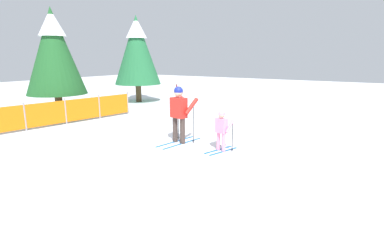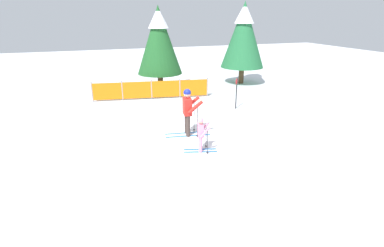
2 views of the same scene
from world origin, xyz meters
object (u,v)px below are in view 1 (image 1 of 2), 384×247
Objects in this scene: skier_child at (222,128)px; conifer_near at (137,49)px; conifer_far at (54,50)px; skier_adult at (179,110)px; safety_fence at (66,111)px; trail_marker at (177,97)px.

conifer_near reaches higher than skier_child.
conifer_far is 5.41m from conifer_near.
safety_fence is at bearing 101.56° from skier_adult.
conifer_far is at bearing 63.10° from safety_fence.
trail_marker reaches higher than skier_child.
skier_child is at bearing -88.22° from safety_fence.
conifer_far reaches higher than trail_marker.
skier_adult is 0.35× the size of conifer_near.
skier_adult is 4.00m from trail_marker.
trail_marker is (3.46, -2.99, 0.39)m from safety_fence.
skier_child is at bearing -94.58° from conifer_far.
trail_marker is at bearing -40.82° from safety_fence.
trail_marker is at bearing 45.54° from skier_adult.
safety_fence is (-0.21, 6.88, -0.16)m from skier_child.
skier_adult is 7.44m from conifer_far.
conifer_near is (5.41, 0.13, 0.17)m from conifer_far.
skier_child is 6.88m from safety_fence.
skier_child is 0.25× the size of conifer_far.
trail_marker is (2.55, -4.78, -2.03)m from conifer_far.
conifer_near is (6.10, 8.79, 2.44)m from skier_child.
conifer_far is (0.91, 1.79, 2.43)m from safety_fence.
trail_marker is at bearing -61.88° from conifer_far.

